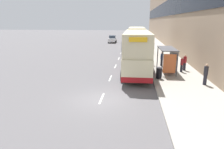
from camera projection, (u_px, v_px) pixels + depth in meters
The scene contains 23 objects.
ground_plane at pixel (101, 100), 13.89m from camera, with size 220.00×220.00×0.00m, color #5B595B.
pavement at pixel (151, 43), 50.15m from camera, with size 5.00×93.00×0.14m.
terrace_facade at pixel (170, 6), 47.45m from camera, with size 3.10×93.00×17.73m.
lane_mark_0 at pixel (102, 98), 14.15m from camera, with size 0.12×2.00×0.01m.
lane_mark_1 at pixel (110, 78), 19.19m from camera, with size 0.12×2.00×0.01m.
lane_mark_2 at pixel (115, 66), 24.24m from camera, with size 0.12×2.00×0.01m.
lane_mark_3 at pixel (119, 58), 29.28m from camera, with size 0.12×2.00×0.01m.
lane_mark_4 at pixel (121, 53), 34.32m from camera, with size 0.12×2.00×0.01m.
lane_mark_5 at pixel (123, 49), 39.36m from camera, with size 0.12×2.00×0.01m.
lane_mark_6 at pixel (124, 46), 44.40m from camera, with size 0.12×2.00×0.01m.
bus_shelter at pixel (169, 56), 20.40m from camera, with size 1.60×4.20×2.48m.
double_decker_bus_near at pixel (137, 51), 20.63m from camera, with size 2.85×10.58×4.30m.
double_decker_bus_ahead at pixel (136, 40), 33.41m from camera, with size 2.85×10.72×4.30m.
car_0 at pixel (136, 35), 64.53m from camera, with size 1.99×4.52×1.80m.
car_1 at pixel (134, 32), 81.19m from camera, with size 1.91×4.59×1.80m.
car_2 at pixel (112, 39), 50.55m from camera, with size 1.94×3.82×1.81m.
car_3 at pixel (134, 37), 56.41m from camera, with size 1.93×4.05×1.68m.
pedestrian_at_shelter at pixel (185, 62), 21.48m from camera, with size 0.34×0.34×1.72m.
pedestrian_1 at pixel (182, 64), 20.82m from camera, with size 0.31×0.31×1.58m.
pedestrian_2 at pixel (206, 74), 16.56m from camera, with size 0.36×0.36×1.80m.
pedestrian_3 at pixel (152, 58), 24.10m from camera, with size 0.32×0.32×1.61m.
pedestrian_4 at pixel (162, 59), 23.61m from camera, with size 0.33×0.33×1.68m.
litter_bin at pixel (159, 73), 18.49m from camera, with size 0.55×0.55×1.05m.
Camera 1 is at (2.18, -12.80, 5.31)m, focal length 32.00 mm.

